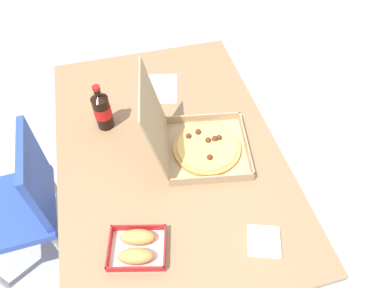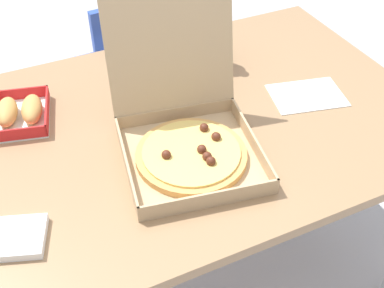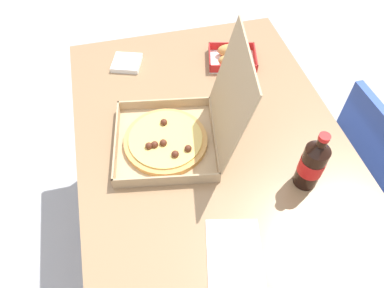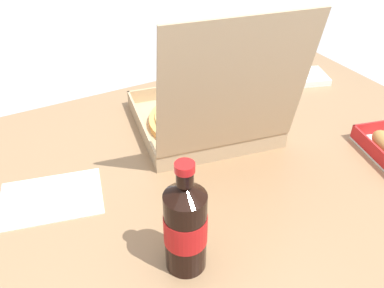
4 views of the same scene
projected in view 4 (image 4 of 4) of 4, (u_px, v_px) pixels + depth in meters
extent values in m
cube|color=#997551|center=(212.00, 166.00, 0.99)|extent=(1.35, 0.91, 0.03)
cylinder|color=#B7B7BC|center=(288.00, 144.00, 1.72)|extent=(0.05, 0.05, 0.71)
cube|color=tan|center=(201.00, 124.00, 1.12)|extent=(0.38, 0.38, 0.01)
cube|color=tan|center=(183.00, 89.00, 1.23)|extent=(0.33, 0.06, 0.04)
cube|color=tan|center=(257.00, 107.00, 1.15)|extent=(0.06, 0.33, 0.04)
cube|color=tan|center=(142.00, 127.00, 1.06)|extent=(0.06, 0.33, 0.04)
cube|color=tan|center=(224.00, 150.00, 0.98)|extent=(0.33, 0.06, 0.04)
cube|color=tan|center=(235.00, 89.00, 0.84)|extent=(0.34, 0.13, 0.32)
cylinder|color=tan|center=(201.00, 120.00, 1.11)|extent=(0.28, 0.28, 0.02)
cylinder|color=#EAC666|center=(201.00, 116.00, 1.10)|extent=(0.25, 0.25, 0.01)
sphere|color=#562819|center=(183.00, 106.00, 1.13)|extent=(0.02, 0.02, 0.02)
sphere|color=#562819|center=(178.00, 123.00, 1.06)|extent=(0.02, 0.02, 0.02)
sphere|color=#562819|center=(186.00, 109.00, 1.12)|extent=(0.02, 0.02, 0.02)
sphere|color=#562819|center=(223.00, 109.00, 1.12)|extent=(0.02, 0.02, 0.02)
sphere|color=#562819|center=(191.00, 113.00, 1.10)|extent=(0.02, 0.02, 0.02)
sphere|color=#562819|center=(190.00, 131.00, 1.03)|extent=(0.02, 0.02, 0.02)
sphere|color=#562819|center=(178.00, 123.00, 1.06)|extent=(0.02, 0.02, 0.02)
cube|color=red|center=(378.00, 127.00, 1.07)|extent=(0.15, 0.04, 0.03)
cube|color=red|center=(375.00, 152.00, 0.98)|extent=(0.05, 0.19, 0.03)
cylinder|color=black|center=(186.00, 232.00, 0.70)|extent=(0.07, 0.07, 0.16)
cone|color=black|center=(185.00, 190.00, 0.64)|extent=(0.07, 0.07, 0.02)
cylinder|color=black|center=(185.00, 178.00, 0.63)|extent=(0.03, 0.03, 0.02)
cylinder|color=red|center=(185.00, 167.00, 0.62)|extent=(0.03, 0.03, 0.01)
cylinder|color=red|center=(185.00, 228.00, 0.69)|extent=(0.07, 0.07, 0.06)
cube|color=white|center=(51.00, 198.00, 0.88)|extent=(0.24, 0.19, 0.00)
cube|color=white|center=(308.00, 77.00, 1.34)|extent=(0.14, 0.14, 0.02)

